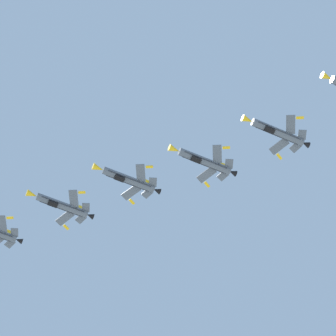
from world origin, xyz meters
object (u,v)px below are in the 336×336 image
Objects in this scene: fighter_jet_right_wing at (127,179)px; fighter_jet_right_outer at (276,132)px; fighter_jet_left_wing at (61,205)px; fighter_jet_left_outer at (203,161)px.

fighter_jet_right_outer is at bearing -135.56° from fighter_jet_right_wing.
fighter_jet_left_wing is 50.62m from fighter_jet_right_outer.
fighter_jet_right_outer reaches higher than fighter_jet_left_outer.
fighter_jet_left_wing reaches higher than fighter_jet_right_wing.
fighter_jet_right_outer is at bearing -138.74° from fighter_jet_left_outer.
fighter_jet_right_wing is 1.00× the size of fighter_jet_right_outer.
fighter_jet_right_wing is at bearing 44.44° from fighter_jet_right_outer.
fighter_jet_left_wing reaches higher than fighter_jet_right_outer.
fighter_jet_left_wing is at bearing 38.02° from fighter_jet_right_wing.
fighter_jet_right_wing is (11.50, -12.49, -1.01)m from fighter_jet_left_wing.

